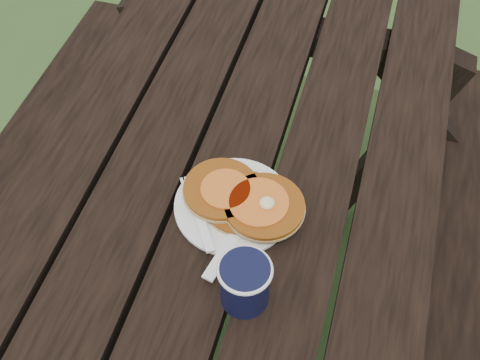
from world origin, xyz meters
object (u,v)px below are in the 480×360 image
(pancake_stack, at_px, (244,200))
(coffee_cup, at_px, (245,281))
(plate, at_px, (234,206))
(picnic_table, at_px, (216,322))

(pancake_stack, relative_size, coffee_cup, 2.35)
(plate, height_order, pancake_stack, pancake_stack)
(picnic_table, height_order, pancake_stack, pancake_stack)
(picnic_table, bearing_deg, coffee_cup, -49.02)
(plate, bearing_deg, picnic_table, -119.83)
(picnic_table, relative_size, pancake_stack, 8.37)
(picnic_table, relative_size, plate, 8.99)
(picnic_table, xyz_separation_m, pancake_stack, (0.05, 0.06, 0.41))
(plate, distance_m, pancake_stack, 0.03)
(picnic_table, relative_size, coffee_cup, 19.67)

